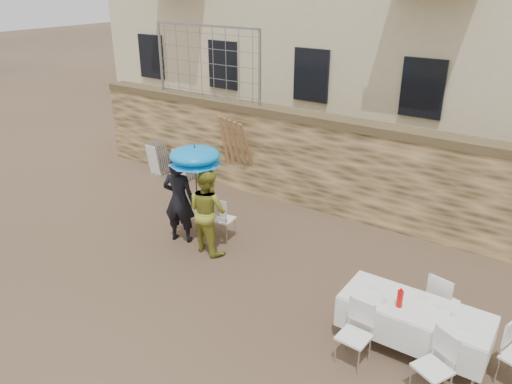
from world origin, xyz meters
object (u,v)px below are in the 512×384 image
Objects in this scene: couple_chair_right at (223,218)px; table_chair_front_right at (433,367)px; table_chair_back at (443,300)px; soda_bottle at (400,299)px; chair_stack_right at (187,162)px; table_chair_front_left at (354,335)px; umbrella at (195,159)px; couple_chair_left at (198,210)px; man_suit at (179,200)px; chair_stack_left at (163,156)px; banquet_table at (416,308)px; woman_dress at (208,211)px.

couple_chair_right and table_chair_front_right have the same top height.
table_chair_back is at bearing 127.30° from table_chair_front_right.
chair_stack_right is at bearing 153.99° from soda_bottle.
umbrella is at bearing 164.08° from table_chair_front_left.
couple_chair_left is 5.08m from soda_bottle.
chair_stack_left is (-3.11, 2.71, -0.46)m from man_suit.
man_suit is 0.93× the size of umbrella.
table_chair_back reaches higher than banquet_table.
umbrella is 1.51m from couple_chair_left.
soda_bottle reaches higher than couple_chair_left.
umbrella is 4.60m from chair_stack_left.
chair_stack_right is at bearing -32.23° from woman_dress.
table_chair_front_left is (3.79, -1.90, 0.00)m from couple_chair_right.
couple_chair_right is 4.41m from soda_bottle.
soda_bottle is (4.19, -1.30, 0.43)m from couple_chair_right.
table_chair_back is at bearing 1.12° from umbrella.
man_suit is at bearing -165.96° from umbrella.
couple_chair_right is at bearing -160.26° from man_suit.
man_suit is at bearing 93.76° from couple_chair_left.
umbrella is (0.40, 0.10, 0.94)m from man_suit.
banquet_table is at bearing -24.42° from chair_stack_right.
woman_dress is 4.56m from table_chair_back.
banquet_table is at bearing 54.99° from table_chair_front_left.
woman_dress is at bearing 90.00° from couple_chair_right.
man_suit reaches higher than chair_stack_left.
table_chair_back is 1.04× the size of chair_stack_right.
couple_chair_left is at bearing 131.63° from umbrella.
man_suit reaches higher than couple_chair_left.
soda_bottle is 7.92m from chair_stack_right.
woman_dress is 0.88× the size of umbrella.
umbrella is at bearing 12.81° from table_chair_back.
couple_chair_left is 1.00× the size of couple_chair_right.
umbrella reaches higher than soda_bottle.
umbrella is at bearing 175.62° from man_suit.
table_chair_front_right reaches higher than chair_stack_left.
couple_chair_right is 0.46× the size of banquet_table.
soda_bottle reaches higher than table_chair_front_left.
soda_bottle reaches higher than table_chair_front_right.
table_chair_back is (4.59, -0.35, 0.00)m from couple_chair_right.
banquet_table is at bearing -8.54° from umbrella.
chair_stack_right reaches higher than banquet_table.
woman_dress is (0.75, 0.00, -0.05)m from man_suit.
couple_chair_right is at bearing 56.31° from umbrella.
soda_bottle is 0.28× the size of chair_stack_left.
table_chair_front_right is at bearing -25.04° from chair_stack_left.
chair_stack_left is (-3.51, 2.61, -1.40)m from umbrella.
couple_chair_right is at bearing -36.58° from chair_stack_right.
table_chair_front_right is (1.10, 0.00, 0.00)m from table_chair_front_left.
soda_bottle is 8.73m from chair_stack_left.
table_chair_back reaches higher than chair_stack_right.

